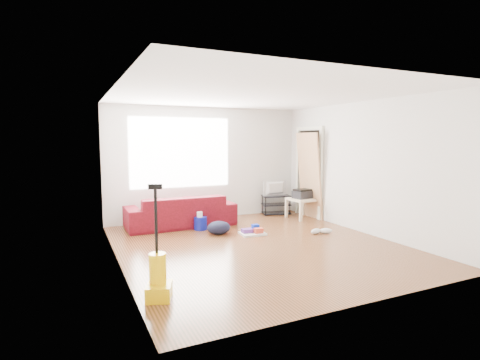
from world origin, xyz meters
name	(u,v)px	position (x,y,z in m)	size (l,w,h in m)	color
room	(258,171)	(0.07, 0.15, 1.25)	(4.51, 5.01, 2.51)	#412A12
sofa	(181,226)	(-0.78, 1.95, 0.00)	(2.20, 0.86, 0.64)	#34080C
tv_stand	(276,204)	(1.65, 2.22, 0.23)	(0.73, 0.53, 0.45)	black
tv	(276,188)	(1.65, 2.22, 0.63)	(0.62, 0.08, 0.36)	black
side_table	(302,201)	(1.95, 1.56, 0.39)	(0.61, 0.61, 0.46)	#CBB295
printer	(302,194)	(1.95, 1.56, 0.56)	(0.44, 0.36, 0.21)	black
bucket	(201,230)	(-0.51, 1.49, 0.00)	(0.26, 0.26, 0.26)	#0C138F
toilet_paper	(200,221)	(-0.53, 1.48, 0.18)	(0.11, 0.11, 0.10)	white
cleaning_tray	(253,232)	(0.26, 0.71, 0.05)	(0.48, 0.39, 0.16)	silver
backpack	(219,234)	(-0.32, 1.00, 0.00)	(0.45, 0.36, 0.25)	black
sneakers	(321,231)	(1.45, 0.20, 0.05)	(0.46, 0.24, 0.10)	white
vacuum	(158,278)	(-2.00, -1.40, 0.24)	(0.36, 0.38, 1.29)	#F8C304
door_panel	(309,217)	(2.13, 1.55, 0.00)	(0.04, 0.78, 1.94)	tan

